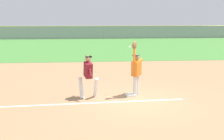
{
  "coord_description": "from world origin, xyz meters",
  "views": [
    {
      "loc": [
        -1.72,
        -9.4,
        3.26
      ],
      "look_at": [
        -0.9,
        0.98,
        1.05
      ],
      "focal_mm": 41.36,
      "sensor_mm": 36.0,
      "label": 1
    }
  ],
  "objects_px": {
    "first_base": "(130,95)",
    "parked_car_tan": "(128,32)",
    "parked_car_green": "(98,32)",
    "baseball": "(129,47)",
    "parked_car_black": "(66,33)",
    "fielder": "(136,69)",
    "runner": "(88,74)"
  },
  "relations": [
    {
      "from": "fielder",
      "to": "parked_car_black",
      "type": "relative_size",
      "value": 0.51
    },
    {
      "from": "runner",
      "to": "parked_car_tan",
      "type": "relative_size",
      "value": 0.39
    },
    {
      "from": "fielder",
      "to": "runner",
      "type": "relative_size",
      "value": 1.33
    },
    {
      "from": "first_base",
      "to": "parked_car_green",
      "type": "distance_m",
      "value": 30.05
    },
    {
      "from": "first_base",
      "to": "parked_car_black",
      "type": "relative_size",
      "value": 0.09
    },
    {
      "from": "parked_car_black",
      "to": "baseball",
      "type": "bearing_deg",
      "value": -80.38
    },
    {
      "from": "baseball",
      "to": "runner",
      "type": "bearing_deg",
      "value": -162.63
    },
    {
      "from": "parked_car_tan",
      "to": "fielder",
      "type": "bearing_deg",
      "value": -95.28
    },
    {
      "from": "parked_car_black",
      "to": "parked_car_tan",
      "type": "distance_m",
      "value": 9.59
    },
    {
      "from": "parked_car_green",
      "to": "runner",
      "type": "bearing_deg",
      "value": -93.69
    },
    {
      "from": "fielder",
      "to": "parked_car_black",
      "type": "bearing_deg",
      "value": -43.45
    },
    {
      "from": "runner",
      "to": "fielder",
      "type": "bearing_deg",
      "value": -11.85
    },
    {
      "from": "first_base",
      "to": "parked_car_green",
      "type": "height_order",
      "value": "parked_car_green"
    },
    {
      "from": "parked_car_black",
      "to": "parked_car_tan",
      "type": "height_order",
      "value": "same"
    },
    {
      "from": "parked_car_green",
      "to": "parked_car_tan",
      "type": "xyz_separation_m",
      "value": [
        4.62,
        0.02,
        0.0
      ]
    },
    {
      "from": "fielder",
      "to": "parked_car_tan",
      "type": "bearing_deg",
      "value": -61.67
    },
    {
      "from": "fielder",
      "to": "runner",
      "type": "xyz_separation_m",
      "value": [
        -1.95,
        -0.14,
        -0.12
      ]
    },
    {
      "from": "fielder",
      "to": "baseball",
      "type": "bearing_deg",
      "value": -24.67
    },
    {
      "from": "first_base",
      "to": "parked_car_tan",
      "type": "distance_m",
      "value": 30.34
    },
    {
      "from": "parked_car_tan",
      "to": "runner",
      "type": "bearing_deg",
      "value": -98.84
    },
    {
      "from": "first_base",
      "to": "fielder",
      "type": "relative_size",
      "value": 0.17
    },
    {
      "from": "first_base",
      "to": "parked_car_black",
      "type": "height_order",
      "value": "parked_car_black"
    },
    {
      "from": "first_base",
      "to": "parked_car_tan",
      "type": "height_order",
      "value": "parked_car_tan"
    },
    {
      "from": "first_base",
      "to": "parked_car_green",
      "type": "xyz_separation_m",
      "value": [
        -0.54,
        30.04,
        0.63
      ]
    },
    {
      "from": "fielder",
      "to": "parked_car_tan",
      "type": "xyz_separation_m",
      "value": [
        3.86,
        30.03,
        -0.45
      ]
    },
    {
      "from": "baseball",
      "to": "parked_car_black",
      "type": "distance_m",
      "value": 29.9
    },
    {
      "from": "parked_car_black",
      "to": "parked_car_green",
      "type": "distance_m",
      "value": 4.97
    },
    {
      "from": "parked_car_black",
      "to": "parked_car_tan",
      "type": "bearing_deg",
      "value": 0.65
    },
    {
      "from": "first_base",
      "to": "parked_car_green",
      "type": "bearing_deg",
      "value": 91.02
    },
    {
      "from": "runner",
      "to": "parked_car_green",
      "type": "height_order",
      "value": "runner"
    },
    {
      "from": "baseball",
      "to": "parked_car_black",
      "type": "height_order",
      "value": "baseball"
    },
    {
      "from": "runner",
      "to": "first_base",
      "type": "bearing_deg",
      "value": -12.23
    }
  ]
}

